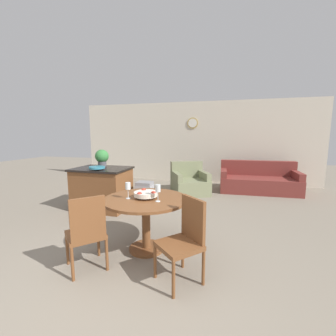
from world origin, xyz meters
The scene contains 14 objects.
ground_plane centered at (0.00, 0.00, 0.00)m, with size 24.00×24.00×0.00m, color gray.
wall_back centered at (0.00, 6.03, 1.35)m, with size 8.00×0.09×2.70m.
dining_table centered at (0.11, 1.17, 0.59)m, with size 1.16×1.16×0.76m.
dining_chair_near_left centered at (-0.39, 0.53, 0.51)m, with size 0.59×0.59×0.93m.
dining_chair_near_right centered at (0.75, 0.68, 0.51)m, with size 0.59×0.59×0.93m.
fruit_bowl centered at (0.11, 1.17, 0.81)m, with size 0.32×0.32×0.11m.
wine_glass_left centered at (-0.11, 1.09, 0.92)m, with size 0.07×0.07×0.22m.
wine_glass_right centered at (0.32, 1.06, 0.92)m, with size 0.07×0.07×0.22m.
kitchen_island centered at (-1.46, 2.62, 0.45)m, with size 1.17×0.87×0.90m.
teal_bowl centered at (-1.42, 2.38, 0.95)m, with size 0.32×0.32×0.07m.
potted_plant centered at (-1.57, 2.83, 1.11)m, with size 0.30×0.30×0.38m.
trash_bin centered at (-0.56, 2.83, 0.30)m, with size 0.35×0.29×0.60m.
couch centered at (2.02, 5.12, 0.29)m, with size 2.14×1.04×0.85m.
armchair centered at (0.16, 4.40, 0.29)m, with size 1.23×1.24×0.85m.
Camera 1 is at (1.19, -1.62, 1.62)m, focal length 24.00 mm.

